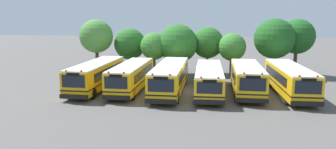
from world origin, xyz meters
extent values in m
plane|color=#514F4C|center=(0.00, 0.00, 0.00)|extent=(160.00, 160.00, 0.00)
cube|color=#EAA80C|center=(-9.10, -0.13, 1.44)|extent=(2.67, 10.33, 2.17)
cube|color=white|center=(-9.10, -0.13, 2.58)|extent=(2.62, 10.12, 0.12)
cube|color=black|center=(-9.22, -5.33, 0.53)|extent=(2.48, 0.22, 0.36)
cube|color=black|center=(-9.22, -5.28, 1.83)|extent=(1.99, 0.11, 1.04)
cube|color=black|center=(-7.85, 0.14, 1.78)|extent=(0.23, 8.01, 0.78)
cube|color=black|center=(-10.32, 0.20, 1.78)|extent=(0.23, 8.01, 0.78)
cube|color=black|center=(-9.10, -0.13, 1.00)|extent=(2.70, 10.43, 0.10)
sphere|color=red|center=(-8.54, -5.13, 2.68)|extent=(0.18, 0.18, 0.18)
sphere|color=red|center=(-9.88, -5.10, 2.68)|extent=(0.18, 0.18, 0.18)
cube|color=black|center=(-9.22, -5.29, 2.42)|extent=(1.10, 0.11, 0.24)
cylinder|color=black|center=(-8.11, -3.89, 0.50)|extent=(0.30, 1.01, 1.00)
cylinder|color=black|center=(-10.26, -3.84, 0.50)|extent=(0.30, 1.01, 1.00)
cylinder|color=black|center=(-7.94, 3.18, 0.50)|extent=(0.30, 1.01, 1.00)
cylinder|color=black|center=(-10.09, 3.23, 0.50)|extent=(0.30, 1.01, 1.00)
cube|color=yellow|center=(-5.59, -0.20, 1.40)|extent=(2.50, 9.80, 2.09)
cube|color=white|center=(-5.59, -0.20, 2.50)|extent=(2.45, 9.61, 0.12)
cube|color=black|center=(-5.66, -5.15, 0.53)|extent=(2.40, 0.20, 0.36)
cube|color=black|center=(-5.66, -5.10, 1.77)|extent=(1.93, 0.09, 1.00)
cube|color=black|center=(-4.38, 0.08, 1.73)|extent=(0.15, 7.62, 0.75)
cube|color=black|center=(-6.78, 0.12, 1.73)|extent=(0.15, 7.62, 0.75)
cube|color=black|center=(-5.59, -0.20, 0.98)|extent=(2.53, 9.90, 0.10)
sphere|color=red|center=(-5.01, -4.94, 2.60)|extent=(0.18, 0.18, 0.18)
sphere|color=red|center=(-6.30, -4.92, 2.60)|extent=(0.18, 0.18, 0.18)
cube|color=black|center=(-5.66, -5.11, 2.34)|extent=(1.06, 0.10, 0.24)
cylinder|color=black|center=(-4.60, -3.70, 0.50)|extent=(0.29, 1.00, 1.00)
cylinder|color=black|center=(-6.67, -3.66, 0.50)|extent=(0.29, 1.00, 1.00)
cylinder|color=black|center=(-4.50, 2.87, 0.50)|extent=(0.29, 1.00, 1.00)
cylinder|color=black|center=(-6.58, 2.90, 0.50)|extent=(0.29, 1.00, 1.00)
cube|color=yellow|center=(-1.79, -0.23, 1.42)|extent=(2.60, 11.10, 2.14)
cube|color=white|center=(-1.79, -0.23, 2.55)|extent=(2.54, 10.88, 0.12)
cube|color=black|center=(-1.84, -5.84, 0.53)|extent=(2.56, 0.18, 0.36)
cube|color=black|center=(-1.84, -5.79, 1.81)|extent=(2.06, 0.08, 1.03)
cube|color=black|center=(-0.52, 0.06, 1.76)|extent=(0.11, 8.64, 0.77)
cube|color=black|center=(-3.07, 0.08, 1.76)|extent=(0.11, 8.64, 0.77)
cube|color=black|center=(-1.79, -0.23, 0.99)|extent=(2.62, 11.21, 0.10)
sphere|color=red|center=(-1.15, -5.63, 2.65)|extent=(0.18, 0.18, 0.18)
sphere|color=red|center=(-2.52, -5.62, 2.65)|extent=(0.18, 0.18, 0.18)
cube|color=black|center=(-1.84, -5.80, 2.39)|extent=(1.13, 0.09, 0.24)
cylinder|color=black|center=(-0.71, -4.38, 0.50)|extent=(0.29, 1.00, 1.00)
cylinder|color=black|center=(-2.94, -4.36, 0.50)|extent=(0.29, 1.00, 1.00)
cylinder|color=black|center=(-0.65, 3.50, 0.50)|extent=(0.29, 1.00, 1.00)
cylinder|color=black|center=(-2.88, 3.52, 0.50)|extent=(0.29, 1.00, 1.00)
cube|color=yellow|center=(1.86, -0.09, 1.32)|extent=(2.51, 10.80, 1.93)
cube|color=white|center=(1.86, -0.09, 2.34)|extent=(2.46, 10.58, 0.12)
cube|color=black|center=(1.92, -5.55, 0.53)|extent=(2.45, 0.19, 0.36)
cube|color=black|center=(1.92, -5.50, 1.66)|extent=(1.97, 0.08, 0.93)
cube|color=black|center=(3.08, 0.22, 1.63)|extent=(0.13, 8.40, 0.70)
cube|color=black|center=(0.64, 0.19, 1.63)|extent=(0.13, 8.40, 0.70)
cube|color=black|center=(1.86, -0.09, 0.93)|extent=(2.54, 10.91, 0.10)
sphere|color=red|center=(2.58, -5.32, 2.44)|extent=(0.18, 0.18, 0.18)
sphere|color=red|center=(1.26, -5.34, 2.44)|extent=(0.18, 0.18, 0.18)
cube|color=black|center=(1.92, -5.51, 2.18)|extent=(1.08, 0.09, 0.24)
cylinder|color=black|center=(2.97, -4.07, 0.50)|extent=(0.29, 1.00, 1.00)
cylinder|color=black|center=(0.85, -4.09, 0.50)|extent=(0.29, 1.00, 1.00)
cylinder|color=black|center=(2.88, 3.50, 0.50)|extent=(0.29, 1.00, 1.00)
cylinder|color=black|center=(0.77, 3.48, 0.50)|extent=(0.29, 1.00, 1.00)
cube|color=yellow|center=(5.36, -0.01, 1.44)|extent=(2.63, 9.14, 2.17)
cube|color=white|center=(5.36, -0.01, 2.58)|extent=(2.58, 8.95, 0.12)
cube|color=black|center=(5.29, -4.63, 0.53)|extent=(2.54, 0.20, 0.36)
cube|color=black|center=(5.29, -4.58, 1.83)|extent=(2.04, 0.09, 1.04)
cube|color=black|center=(6.63, 0.27, 1.78)|extent=(0.15, 7.10, 0.78)
cube|color=black|center=(4.10, 0.31, 1.78)|extent=(0.15, 7.10, 0.78)
cube|color=black|center=(5.36, -0.01, 1.00)|extent=(2.66, 9.23, 0.10)
sphere|color=red|center=(5.97, -4.42, 2.68)|extent=(0.18, 0.18, 0.18)
sphere|color=red|center=(4.61, -4.40, 2.68)|extent=(0.18, 0.18, 0.18)
cube|color=black|center=(5.29, -4.59, 2.42)|extent=(1.12, 0.10, 0.24)
cylinder|color=black|center=(6.41, -3.17, 0.50)|extent=(0.30, 1.00, 1.00)
cylinder|color=black|center=(4.21, -3.14, 0.50)|extent=(0.30, 1.00, 1.00)
cylinder|color=black|center=(6.51, 2.72, 0.50)|extent=(0.30, 1.00, 1.00)
cylinder|color=black|center=(4.30, 2.76, 0.50)|extent=(0.30, 1.00, 1.00)
cube|color=yellow|center=(9.21, 0.24, 1.42)|extent=(2.68, 10.39, 2.14)
cube|color=white|center=(9.21, 0.24, 2.55)|extent=(2.63, 10.19, 0.12)
cube|color=black|center=(9.35, -5.00, 0.53)|extent=(2.46, 0.23, 0.36)
cube|color=black|center=(9.35, -4.95, 1.80)|extent=(1.97, 0.11, 1.03)
cube|color=black|center=(10.42, 0.57, 1.76)|extent=(0.26, 8.06, 0.77)
cube|color=black|center=(7.98, 0.50, 1.76)|extent=(0.26, 8.06, 0.77)
cube|color=black|center=(9.21, 0.24, 0.99)|extent=(2.71, 10.50, 0.10)
sphere|color=red|center=(10.00, -4.76, 2.65)|extent=(0.18, 0.18, 0.18)
sphere|color=red|center=(8.68, -4.80, 2.65)|extent=(0.18, 0.18, 0.18)
cube|color=black|center=(9.35, -4.96, 2.39)|extent=(1.08, 0.11, 0.24)
cylinder|color=black|center=(10.37, -3.50, 0.50)|extent=(0.31, 1.01, 1.00)
cylinder|color=black|center=(8.25, -3.56, 0.50)|extent=(0.31, 1.01, 1.00)
cylinder|color=black|center=(10.18, 3.63, 0.50)|extent=(0.31, 1.01, 1.00)
cylinder|color=black|center=(8.05, 3.57, 0.50)|extent=(0.31, 1.01, 1.00)
cylinder|color=#4C3823|center=(-11.94, 7.79, 1.58)|extent=(0.42, 0.42, 3.16)
sphere|color=#478438|center=(-11.94, 7.79, 4.69)|extent=(4.08, 4.08, 4.08)
sphere|color=#478438|center=(-11.77, 8.10, 5.00)|extent=(3.25, 3.25, 3.25)
cylinder|color=#4C3823|center=(-8.25, 9.76, 1.05)|extent=(0.28, 0.28, 2.10)
sphere|color=#286623|center=(-8.25, 9.76, 3.61)|extent=(4.01, 4.01, 4.01)
sphere|color=#286623|center=(-8.05, 9.50, 3.33)|extent=(2.75, 2.75, 2.75)
cylinder|color=#4C3823|center=(-4.80, 7.98, 1.15)|extent=(0.34, 0.34, 2.30)
sphere|color=#387A2D|center=(-4.80, 7.98, 3.54)|extent=(3.30, 3.30, 3.30)
sphere|color=#387A2D|center=(-4.49, 8.03, 3.59)|extent=(1.88, 1.88, 1.88)
cylinder|color=#4C3823|center=(-1.93, 8.25, 1.04)|extent=(0.28, 0.28, 2.08)
sphere|color=#286623|center=(-1.93, 8.25, 3.84)|extent=(4.70, 4.70, 4.70)
sphere|color=#286623|center=(-2.40, 7.90, 3.67)|extent=(3.41, 3.41, 3.41)
cylinder|color=#4C3823|center=(1.61, 9.60, 1.22)|extent=(0.29, 0.29, 2.45)
sphere|color=#286623|center=(1.61, 9.60, 3.89)|extent=(3.86, 3.86, 3.86)
sphere|color=#286623|center=(2.12, 9.21, 3.98)|extent=(2.57, 2.57, 2.57)
cylinder|color=#4C3823|center=(4.48, 8.21, 1.15)|extent=(0.46, 0.46, 2.30)
sphere|color=#387A2D|center=(4.48, 8.21, 3.52)|extent=(3.26, 3.26, 3.26)
sphere|color=#387A2D|center=(4.50, 8.15, 3.28)|extent=(2.37, 2.37, 2.37)
cylinder|color=#4C3823|center=(9.28, 8.52, 1.39)|extent=(0.30, 0.30, 2.78)
sphere|color=#1E561E|center=(9.28, 8.52, 4.54)|extent=(4.68, 4.68, 4.68)
sphere|color=#1E561E|center=(9.26, 8.77, 4.31)|extent=(3.46, 3.46, 3.46)
cylinder|color=#4C3823|center=(12.17, 10.03, 1.57)|extent=(0.42, 0.42, 3.15)
sphere|color=#1E561E|center=(12.17, 10.03, 4.71)|extent=(4.18, 4.18, 4.18)
sphere|color=#1E561E|center=(11.81, 9.73, 4.94)|extent=(2.61, 2.61, 2.61)
camera|label=1|loc=(1.85, -29.30, 7.15)|focal=33.56mm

